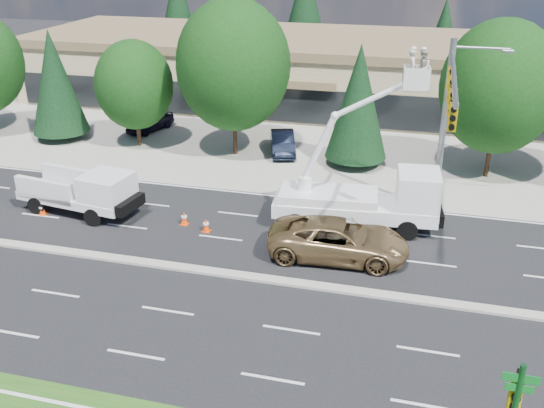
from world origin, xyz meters
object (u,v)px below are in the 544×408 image
(utility_pickup, at_px, (85,196))
(minivan, at_px, (338,240))
(signal_mast, at_px, (448,110))
(bucket_truck, at_px, (371,191))

(utility_pickup, xyz_separation_m, minivan, (13.63, -1.33, -0.10))
(minivan, bearing_deg, utility_pickup, 81.53)
(signal_mast, distance_m, utility_pickup, 18.77)
(utility_pickup, xyz_separation_m, bucket_truck, (14.65, 2.14, 0.96))
(signal_mast, xyz_separation_m, minivan, (-4.21, -4.24, -5.17))
(utility_pickup, distance_m, bucket_truck, 14.84)
(utility_pickup, relative_size, bucket_truck, 0.72)
(bucket_truck, distance_m, minivan, 3.77)
(signal_mast, xyz_separation_m, bucket_truck, (-3.19, -0.77, -4.11))
(signal_mast, relative_size, bucket_truck, 1.13)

